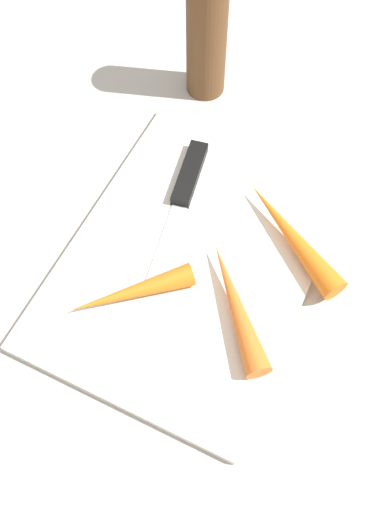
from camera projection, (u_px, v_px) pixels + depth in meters
ground_plane at (192, 261)px, 0.65m from camera, size 1.40×1.40×0.00m
cutting_board at (192, 259)px, 0.65m from camera, size 0.36×0.26×0.01m
knife at (187, 183)px, 0.68m from camera, size 0.20×0.05×0.01m
carrot_medium at (236, 305)px, 0.60m from camera, size 0.13×0.12×0.03m
carrot_longest at (292, 236)px, 0.64m from camera, size 0.11×0.15×0.03m
carrot_shortest at (131, 292)px, 0.60m from camera, size 0.11×0.11×0.03m
pepper_grinder at (207, 35)px, 0.70m from camera, size 0.05×0.05×0.17m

